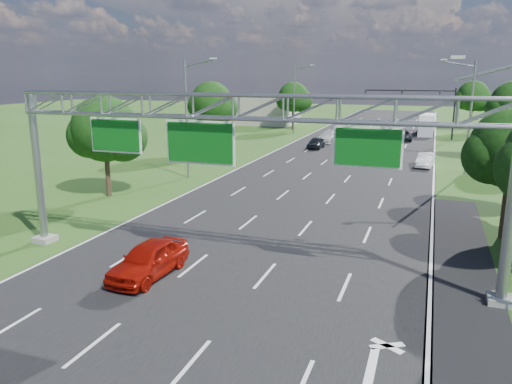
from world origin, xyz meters
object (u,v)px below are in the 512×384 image
at_px(sign_gantry, 238,121).
at_px(traffic_signal, 428,101).
at_px(box_truck, 426,125).
at_px(red_coupe, 149,259).

distance_m(sign_gantry, traffic_signal, 53.51).
relative_size(sign_gantry, traffic_signal, 1.92).
height_order(traffic_signal, box_truck, traffic_signal).
xyz_separation_m(sign_gantry, red_coupe, (-3.47, -2.23, -6.10)).
distance_m(sign_gantry, red_coupe, 7.36).
bearing_deg(box_truck, sign_gantry, -98.70).
xyz_separation_m(sign_gantry, traffic_signal, (7.15, 53.00, -1.72)).
distance_m(traffic_signal, red_coupe, 56.41).
height_order(sign_gantry, box_truck, sign_gantry).
xyz_separation_m(sign_gantry, box_truck, (7.14, 58.48, -5.48)).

